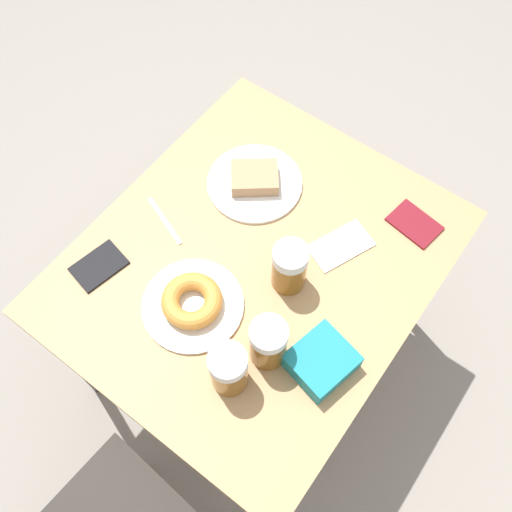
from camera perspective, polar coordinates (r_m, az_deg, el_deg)
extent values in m
plane|color=gray|center=(2.07, 0.00, -9.47)|extent=(8.00, 8.00, 0.00)
cube|color=tan|center=(1.43, 0.00, -0.66)|extent=(0.80, 0.94, 0.03)
cylinder|color=black|center=(1.88, 16.92, -2.03)|extent=(0.04, 0.04, 0.67)
cylinder|color=black|center=(2.03, -0.99, 8.93)|extent=(0.04, 0.04, 0.67)
cylinder|color=black|center=(1.79, -18.07, -9.54)|extent=(0.04, 0.04, 0.67)
cylinder|color=#2D2823|center=(1.80, -12.25, -19.38)|extent=(0.03, 0.03, 0.44)
cylinder|color=white|center=(1.53, -0.13, 7.30)|extent=(0.25, 0.25, 0.01)
cube|color=tan|center=(1.51, -0.13, 7.84)|extent=(0.16, 0.15, 0.04)
cylinder|color=white|center=(1.37, -6.33, -4.91)|extent=(0.24, 0.24, 0.01)
torus|color=#D18938|center=(1.34, -6.44, -4.47)|extent=(0.14, 0.14, 0.04)
cylinder|color=#8C5619|center=(1.34, 3.41, -1.33)|extent=(0.08, 0.08, 0.11)
cylinder|color=white|center=(1.28, 3.58, 0.12)|extent=(0.08, 0.08, 0.03)
cylinder|color=#8C5619|center=(1.25, -2.71, -11.48)|extent=(0.08, 0.08, 0.11)
cylinder|color=white|center=(1.18, -2.86, -10.49)|extent=(0.08, 0.08, 0.03)
cylinder|color=#8C5619|center=(1.27, 1.22, -8.91)|extent=(0.08, 0.08, 0.11)
cylinder|color=white|center=(1.20, 1.29, -7.78)|extent=(0.08, 0.08, 0.03)
cube|color=white|center=(1.45, 8.47, 1.02)|extent=(0.14, 0.18, 0.00)
cube|color=silver|center=(1.49, -9.12, 3.49)|extent=(0.16, 0.07, 0.00)
cube|color=black|center=(1.46, -15.44, -0.96)|extent=(0.11, 0.14, 0.01)
cube|color=maroon|center=(1.52, 15.56, 3.12)|extent=(0.14, 0.11, 0.01)
cube|color=teal|center=(1.29, 6.55, -10.41)|extent=(0.15, 0.16, 0.06)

